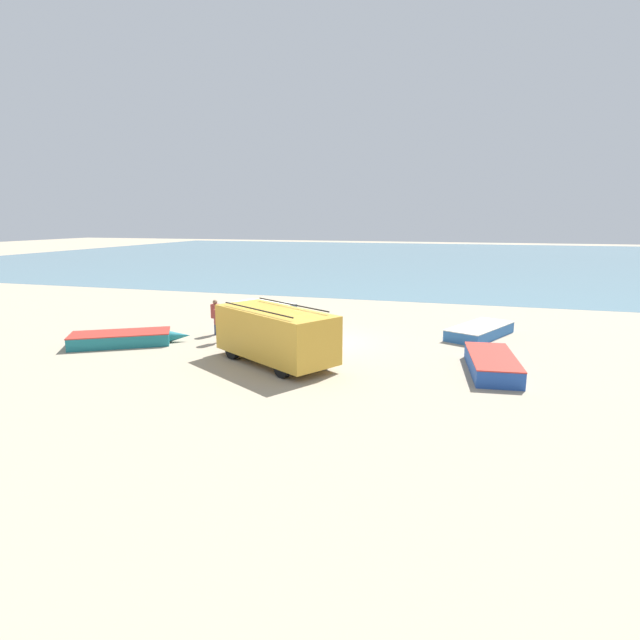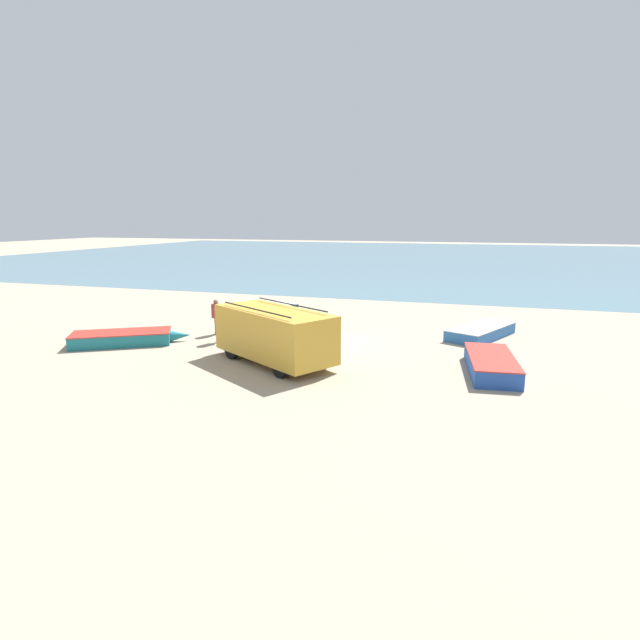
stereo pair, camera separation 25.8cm
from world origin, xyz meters
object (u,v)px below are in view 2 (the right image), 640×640
at_px(fishing_rowboat_0, 264,308).
at_px(fishing_rowboat_2, 482,331).
at_px(fishing_rowboat_1, 125,338).
at_px(fisherman_0, 219,320).
at_px(fisherman_1, 216,314).
at_px(parked_van, 274,333).
at_px(fishing_rowboat_3, 491,363).

height_order(fishing_rowboat_0, fishing_rowboat_2, fishing_rowboat_0).
xyz_separation_m(fishing_rowboat_1, fisherman_0, (3.71, 1.58, 0.72)).
distance_m(fishing_rowboat_0, fisherman_1, 5.62).
relative_size(parked_van, fishing_rowboat_0, 1.25).
relative_size(parked_van, fishing_rowboat_2, 1.14).
distance_m(fishing_rowboat_2, fisherman_1, 12.26).
height_order(fishing_rowboat_2, fisherman_1, fisherman_1).
bearing_deg(fishing_rowboat_3, fishing_rowboat_0, 50.61).
xyz_separation_m(fishing_rowboat_3, fisherman_0, (-11.19, 1.04, 0.70)).
bearing_deg(fishing_rowboat_0, fishing_rowboat_1, 89.91).
bearing_deg(fishing_rowboat_2, fishing_rowboat_0, 104.19).
relative_size(fishing_rowboat_2, fisherman_0, 2.84).
xyz_separation_m(parked_van, fisherman_1, (-4.36, 3.56, -0.14)).
bearing_deg(fisherman_1, fishing_rowboat_2, 157.40).
relative_size(fishing_rowboat_0, fisherman_0, 2.58).
distance_m(parked_van, fisherman_1, 5.63).
xyz_separation_m(parked_van, fishing_rowboat_1, (-7.20, 0.70, -0.85)).
distance_m(fisherman_0, fisherman_1, 1.56).
relative_size(fishing_rowboat_2, fisherman_1, 2.89).
height_order(fishing_rowboat_2, fisherman_0, fisherman_0).
height_order(fishing_rowboat_0, fishing_rowboat_1, fishing_rowboat_0).
distance_m(fishing_rowboat_0, fishing_rowboat_2, 12.09).
height_order(fishing_rowboat_1, fishing_rowboat_3, fishing_rowboat_3).
xyz_separation_m(parked_van, fishing_rowboat_2, (7.46, 6.73, -0.86)).
relative_size(fishing_rowboat_3, fisherman_1, 2.86).
height_order(parked_van, fishing_rowboat_1, parked_van).
distance_m(parked_van, fishing_rowboat_2, 10.08).
xyz_separation_m(fishing_rowboat_0, fishing_rowboat_2, (11.85, -2.41, -0.05)).
xyz_separation_m(fishing_rowboat_0, fishing_rowboat_3, (12.10, -7.91, -0.01)).
distance_m(fishing_rowboat_3, fisherman_0, 11.26).
bearing_deg(parked_van, fisherman_1, -7.77).
relative_size(parked_van, fisherman_1, 3.28).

